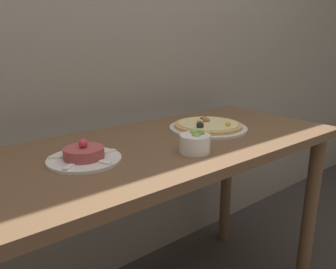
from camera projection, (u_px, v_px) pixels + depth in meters
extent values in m
cube|color=gray|center=(95.00, 1.00, 1.35)|extent=(8.00, 0.05, 2.60)
cube|color=brown|center=(160.00, 147.00, 1.17)|extent=(1.45, 0.62, 0.03)
cylinder|color=brown|center=(309.00, 215.00, 1.49)|extent=(0.06, 0.06, 0.76)
cylinder|color=brown|center=(226.00, 180.00, 1.87)|extent=(0.06, 0.06, 0.76)
cylinder|color=silver|center=(208.00, 128.00, 1.35)|extent=(0.32, 0.32, 0.01)
cylinder|color=tan|center=(208.00, 125.00, 1.34)|extent=(0.28, 0.28, 0.01)
cylinder|color=beige|center=(208.00, 123.00, 1.34)|extent=(0.25, 0.25, 0.00)
sphere|color=black|center=(202.00, 120.00, 1.36)|extent=(0.02, 0.02, 0.02)
sphere|color=#997047|center=(207.00, 120.00, 1.36)|extent=(0.02, 0.02, 0.02)
sphere|color=gold|center=(228.00, 124.00, 1.29)|extent=(0.02, 0.02, 0.02)
sphere|color=gold|center=(200.00, 122.00, 1.32)|extent=(0.03, 0.03, 0.03)
sphere|color=black|center=(200.00, 125.00, 1.27)|extent=(0.03, 0.03, 0.03)
sphere|color=#997047|center=(204.00, 120.00, 1.36)|extent=(0.03, 0.03, 0.03)
cylinder|color=silver|center=(84.00, 159.00, 0.98)|extent=(0.22, 0.22, 0.01)
cylinder|color=#A84747|center=(84.00, 153.00, 0.98)|extent=(0.12, 0.12, 0.03)
sphere|color=#E0384C|center=(83.00, 143.00, 0.97)|extent=(0.03, 0.03, 0.03)
cube|color=white|center=(109.00, 151.00, 1.03)|extent=(0.04, 0.02, 0.01)
cube|color=white|center=(81.00, 149.00, 1.06)|extent=(0.03, 0.04, 0.01)
cube|color=white|center=(55.00, 157.00, 0.98)|extent=(0.04, 0.04, 0.01)
cube|color=white|center=(69.00, 167.00, 0.90)|extent=(0.04, 0.04, 0.01)
cube|color=white|center=(105.00, 162.00, 0.94)|extent=(0.03, 0.04, 0.01)
cylinder|color=white|center=(195.00, 144.00, 1.06)|extent=(0.10, 0.10, 0.06)
sphere|color=#8EA34C|center=(196.00, 137.00, 1.04)|extent=(0.03, 0.03, 0.03)
sphere|color=#668E42|center=(200.00, 135.00, 1.06)|extent=(0.03, 0.03, 0.03)
sphere|color=#8EA34C|center=(194.00, 134.00, 1.07)|extent=(0.03, 0.03, 0.03)
sphere|color=#A3B25B|center=(195.00, 134.00, 1.07)|extent=(0.04, 0.04, 0.04)
sphere|color=#668E42|center=(196.00, 136.00, 1.05)|extent=(0.03, 0.03, 0.03)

